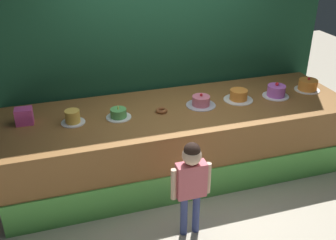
# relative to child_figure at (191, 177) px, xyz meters

# --- Properties ---
(ground_plane) EXTENTS (12.00, 12.00, 0.00)m
(ground_plane) POSITION_rel_child_figure_xyz_m (0.29, 0.47, -0.66)
(ground_plane) COLOR #BCB29E
(stage_platform) EXTENTS (4.08, 1.31, 0.83)m
(stage_platform) POSITION_rel_child_figure_xyz_m (0.29, 1.11, -0.25)
(stage_platform) COLOR brown
(stage_platform) RESTS_ON ground_plane
(curtain_backdrop) EXTENTS (4.41, 0.08, 2.95)m
(curtain_backdrop) POSITION_rel_child_figure_xyz_m (0.29, 1.86, 0.81)
(curtain_backdrop) COLOR #19472D
(curtain_backdrop) RESTS_ON ground_plane
(child_figure) EXTENTS (0.40, 0.18, 1.03)m
(child_figure) POSITION_rel_child_figure_xyz_m (0.00, 0.00, 0.00)
(child_figure) COLOR #3F4C8C
(child_figure) RESTS_ON ground_plane
(pink_box) EXTENTS (0.19, 0.15, 0.18)m
(pink_box) POSITION_rel_child_figure_xyz_m (-1.45, 1.26, 0.25)
(pink_box) COLOR #E74DA5
(pink_box) RESTS_ON stage_platform
(donut) EXTENTS (0.14, 0.14, 0.04)m
(donut) POSITION_rel_child_figure_xyz_m (0.04, 1.09, 0.18)
(donut) COLOR brown
(donut) RESTS_ON stage_platform
(cake_far_left) EXTENTS (0.26, 0.26, 0.15)m
(cake_far_left) POSITION_rel_child_figure_xyz_m (-0.95, 1.12, 0.23)
(cake_far_left) COLOR silver
(cake_far_left) RESTS_ON stage_platform
(cake_left) EXTENTS (0.28, 0.28, 0.16)m
(cake_left) POSITION_rel_child_figure_xyz_m (-0.46, 1.09, 0.21)
(cake_left) COLOR white
(cake_left) RESTS_ON stage_platform
(cake_center_left) EXTENTS (0.35, 0.35, 0.16)m
(cake_center_left) POSITION_rel_child_figure_xyz_m (0.53, 1.12, 0.22)
(cake_center_left) COLOR silver
(cake_center_left) RESTS_ON stage_platform
(cake_center_right) EXTENTS (0.36, 0.36, 0.13)m
(cake_center_right) POSITION_rel_child_figure_xyz_m (1.03, 1.13, 0.22)
(cake_center_right) COLOR white
(cake_center_right) RESTS_ON stage_platform
(cake_right) EXTENTS (0.33, 0.33, 0.19)m
(cake_right) POSITION_rel_child_figure_xyz_m (1.53, 1.09, 0.23)
(cake_right) COLOR white
(cake_right) RESTS_ON stage_platform
(cake_far_right) EXTENTS (0.32, 0.32, 0.17)m
(cake_far_right) POSITION_rel_child_figure_xyz_m (2.02, 1.15, 0.23)
(cake_far_right) COLOR white
(cake_far_right) RESTS_ON stage_platform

